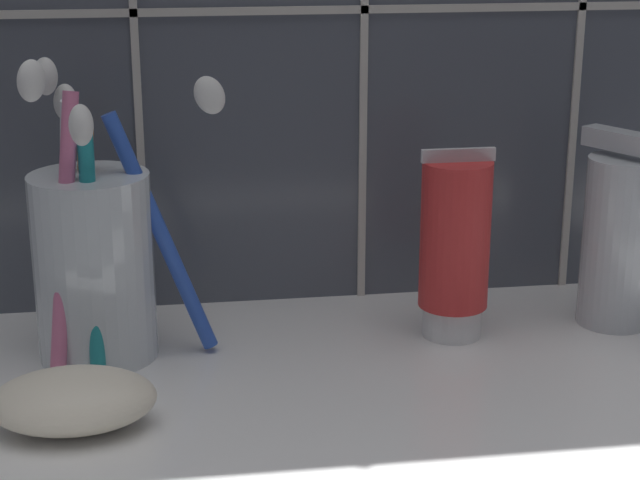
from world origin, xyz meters
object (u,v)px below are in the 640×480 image
(toothbrush_cup, at_px, (94,258))
(soap_bar, at_px, (73,400))
(toothpaste_tube, at_px, (455,246))
(sink_faucet, at_px, (626,235))

(toothbrush_cup, bearing_deg, soap_bar, -95.19)
(toothbrush_cup, relative_size, toothpaste_tube, 1.54)
(toothpaste_tube, bearing_deg, soap_bar, -157.57)
(toothbrush_cup, xyz_separation_m, sink_faucet, (0.33, 0.00, -0.00))
(toothbrush_cup, xyz_separation_m, toothpaste_tube, (0.22, 0.00, -0.00))
(toothbrush_cup, distance_m, sink_faucet, 0.33)
(toothpaste_tube, xyz_separation_m, soap_bar, (-0.23, -0.09, -0.04))
(toothpaste_tube, relative_size, soap_bar, 1.40)
(toothbrush_cup, xyz_separation_m, soap_bar, (-0.01, -0.09, -0.05))
(sink_faucet, xyz_separation_m, soap_bar, (-0.34, -0.09, -0.04))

